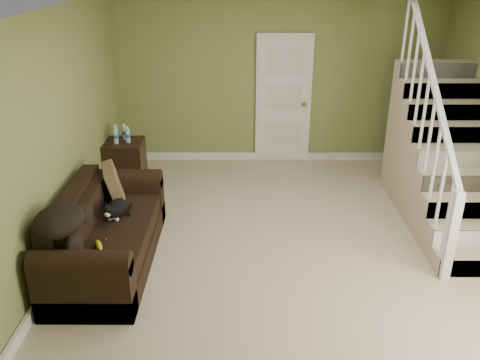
{
  "coord_description": "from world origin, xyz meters",
  "views": [
    {
      "loc": [
        -0.54,
        -5.03,
        3.07
      ],
      "look_at": [
        -0.57,
        0.23,
        0.74
      ],
      "focal_mm": 38.0,
      "sensor_mm": 36.0,
      "label": 1
    }
  ],
  "objects_px": {
    "cat": "(116,209)",
    "sofa": "(104,237)",
    "side_table": "(125,162)",
    "banana": "(99,245)"
  },
  "relations": [
    {
      "from": "cat",
      "to": "banana",
      "type": "bearing_deg",
      "value": -82.36
    },
    {
      "from": "sofa",
      "to": "cat",
      "type": "relative_size",
      "value": 3.94
    },
    {
      "from": "cat",
      "to": "sofa",
      "type": "bearing_deg",
      "value": -107.04
    },
    {
      "from": "side_table",
      "to": "banana",
      "type": "bearing_deg",
      "value": -83.52
    },
    {
      "from": "banana",
      "to": "sofa",
      "type": "bearing_deg",
      "value": 74.13
    },
    {
      "from": "side_table",
      "to": "sofa",
      "type": "bearing_deg",
      "value": -84.08
    },
    {
      "from": "sofa",
      "to": "side_table",
      "type": "bearing_deg",
      "value": 95.92
    },
    {
      "from": "side_table",
      "to": "cat",
      "type": "height_order",
      "value": "side_table"
    },
    {
      "from": "sofa",
      "to": "banana",
      "type": "height_order",
      "value": "sofa"
    },
    {
      "from": "sofa",
      "to": "cat",
      "type": "distance_m",
      "value": 0.32
    }
  ]
}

